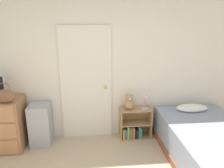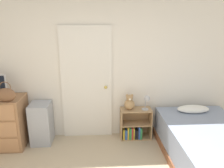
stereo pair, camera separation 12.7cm
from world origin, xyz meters
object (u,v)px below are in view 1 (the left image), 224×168
at_px(teddy_bear, 129,103).
at_px(storage_bin, 41,124).
at_px(handbag, 5,96).
at_px(bookshelf, 134,126).
at_px(desk_lamp, 146,99).
at_px(bed, 210,145).

bearing_deg(teddy_bear, storage_bin, -177.88).
bearing_deg(handbag, bookshelf, 8.80).
distance_m(desk_lamp, bed, 1.22).
relative_size(storage_bin, desk_lamp, 2.69).
bearing_deg(storage_bin, teddy_bear, 2.12).
bearing_deg(storage_bin, desk_lamp, 0.50).
relative_size(bookshelf, bed, 0.29).
xyz_separation_m(storage_bin, bed, (2.66, -0.76, -0.09)).
xyz_separation_m(handbag, storage_bin, (0.42, 0.26, -0.63)).
distance_m(teddy_bear, desk_lamp, 0.31).
bearing_deg(handbag, teddy_bear, 9.18).
relative_size(bookshelf, desk_lamp, 2.08).
bearing_deg(desk_lamp, teddy_bear, 172.06).
bearing_deg(bed, desk_lamp, 136.26).
xyz_separation_m(storage_bin, desk_lamp, (1.85, 0.02, 0.39)).
relative_size(handbag, bookshelf, 0.58).
bearing_deg(teddy_bear, handbag, -170.82).
height_order(bookshelf, teddy_bear, teddy_bear).
bearing_deg(teddy_bear, bed, -36.44).
bearing_deg(handbag, storage_bin, 31.82).
bearing_deg(bed, teddy_bear, 143.56).
height_order(storage_bin, bed, storage_bin).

